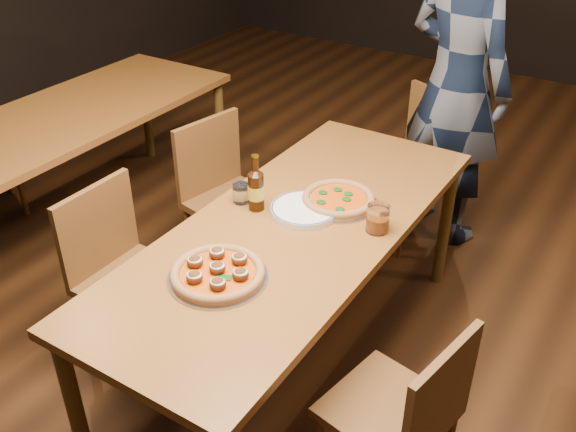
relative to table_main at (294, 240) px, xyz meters
The scene contains 14 objects.
ground 0.68m from the table_main, ahead, with size 9.00×9.00×0.00m, color black.
table_main is the anchor object (origin of this frame).
table_left 1.73m from the table_main, 169.99° to the left, with size 0.80×2.00×0.75m.
chair_main_nw 0.73m from the table_main, 149.63° to the right, with size 0.42×0.42×0.89m, color #573816, non-canonical shape.
chair_main_sw 0.78m from the table_main, 146.43° to the left, with size 0.42×0.42×0.90m, color #573816, non-canonical shape.
chair_main_e 0.78m from the table_main, 31.70° to the right, with size 0.39×0.39×0.84m, color #573816, non-canonical shape.
chair_end 1.29m from the table_main, 91.28° to the left, with size 0.42×0.42×0.91m, color #573816, non-canonical shape.
pizza_meatball 0.46m from the table_main, 95.83° to the right, with size 0.36×0.36×0.07m.
pizza_margherita 0.27m from the table_main, 74.52° to the left, with size 0.34×0.34×0.04m.
plate_stack 0.14m from the table_main, 99.19° to the left, with size 0.28×0.28×0.03m, color white.
beer_bottle 0.26m from the table_main, behind, with size 0.07×0.07×0.25m.
water_glass 0.32m from the table_main, behind, with size 0.07×0.07×0.09m, color white.
amber_glass 0.36m from the table_main, 25.66° to the left, with size 0.09×0.09×0.11m, color #A24912.
diner 1.49m from the table_main, 84.80° to the left, with size 0.68×0.44×1.86m, color black.
Camera 1 is at (1.15, -1.87, 2.16)m, focal length 40.00 mm.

